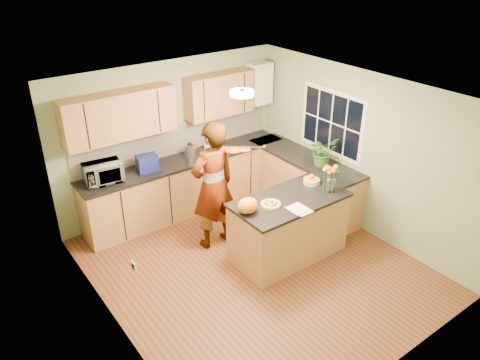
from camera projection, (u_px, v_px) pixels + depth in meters
floor at (254, 266)px, 6.64m from camera, size 4.50×4.50×0.00m
ceiling at (257, 96)px, 5.49m from camera, size 4.00×4.50×0.02m
wall_back at (171, 137)px, 7.67m from camera, size 4.00×0.02×2.50m
wall_front at (401, 280)px, 4.46m from camera, size 4.00×0.02×2.50m
wall_left at (109, 242)px, 5.01m from camera, size 0.02×4.50×2.50m
wall_right at (359, 152)px, 7.12m from camera, size 0.02×4.50×2.50m
back_counter at (188, 184)px, 7.87m from camera, size 3.64×0.62×0.94m
right_counter at (303, 182)px, 7.93m from camera, size 0.62×2.24×0.94m
splashback at (177, 138)px, 7.74m from camera, size 3.60×0.02×0.52m
upper_cabinets at (164, 106)px, 7.18m from camera, size 3.20×0.34×0.70m
boiler at (259, 83)px, 8.16m from camera, size 0.40×0.30×0.86m
window_right at (331, 122)px, 7.40m from camera, size 0.01×1.30×1.05m
light_switch at (134, 266)px, 4.57m from camera, size 0.02×0.09×0.09m
ceiling_lamp at (242, 93)px, 5.72m from camera, size 0.30×0.30×0.07m
peninsula_island at (288, 227)px, 6.68m from camera, size 1.65×0.85×0.95m
fruit_dish at (271, 203)px, 6.26m from camera, size 0.27×0.27×0.10m
orange_bowl at (312, 180)px, 6.83m from camera, size 0.24×0.24×0.14m
flower_vase at (332, 170)px, 6.50m from camera, size 0.27×0.27×0.50m
orange_bag at (248, 206)px, 6.08m from camera, size 0.35×0.32×0.21m
papers at (300, 209)px, 6.19m from camera, size 0.23×0.31×0.01m
violinist at (213, 186)px, 6.72m from camera, size 0.72×0.48×1.96m
violin at (233, 150)px, 6.40m from camera, size 0.62×0.54×0.16m
microwave at (103, 173)px, 6.85m from camera, size 0.58×0.43×0.30m
blue_box at (147, 163)px, 7.20m from camera, size 0.35×0.27×0.25m
kettle at (190, 151)px, 7.61m from camera, size 0.17×0.17×0.32m
jar_cream at (207, 147)px, 7.88m from camera, size 0.10×0.10×0.15m
jar_white at (213, 146)px, 7.89m from camera, size 0.12×0.12×0.17m
potted_plant at (323, 151)px, 7.32m from camera, size 0.47×0.42×0.48m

